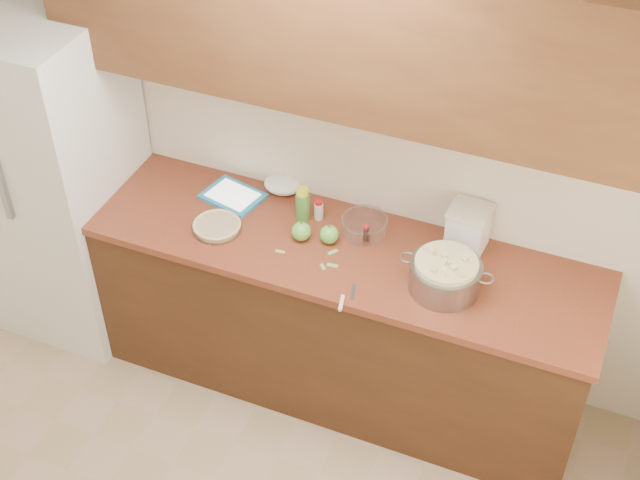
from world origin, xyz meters
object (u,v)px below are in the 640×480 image
at_px(pie, 217,226).
at_px(colander, 445,275).
at_px(tablet, 233,196).
at_px(flour_canister, 468,228).

distance_m(pie, colander, 1.10).
bearing_deg(tablet, colander, 2.08).
relative_size(colander, tablet, 1.31).
height_order(flour_canister, tablet, flour_canister).
bearing_deg(tablet, flour_canister, 16.89).
bearing_deg(pie, flour_canister, 16.24).
xyz_separation_m(pie, flour_canister, (1.11, 0.32, 0.09)).
distance_m(pie, flour_canister, 1.16).
relative_size(pie, flour_canister, 1.06).
bearing_deg(colander, tablet, 169.16).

